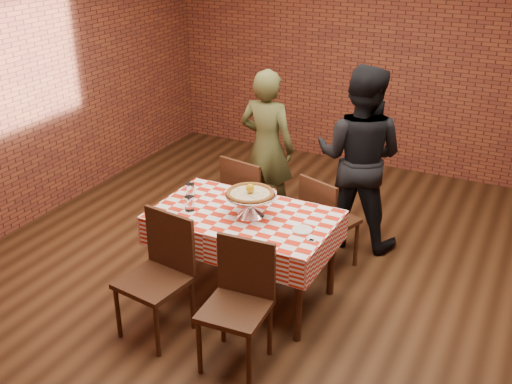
% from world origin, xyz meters
% --- Properties ---
extents(ground, '(6.00, 6.00, 0.00)m').
position_xyz_m(ground, '(0.00, 0.00, 0.00)').
color(ground, black).
rests_on(ground, ground).
extents(back_wall, '(5.50, 0.00, 5.50)m').
position_xyz_m(back_wall, '(0.00, 3.00, 1.45)').
color(back_wall, brown).
rests_on(back_wall, ground).
extents(table, '(1.42, 0.86, 0.75)m').
position_xyz_m(table, '(-0.16, -0.30, 0.38)').
color(table, '#432212').
rests_on(table, ground).
extents(tablecloth, '(1.45, 0.89, 0.24)m').
position_xyz_m(tablecloth, '(-0.16, -0.30, 0.64)').
color(tablecloth, red).
rests_on(tablecloth, table).
extents(pizza_stand, '(0.52, 0.52, 0.18)m').
position_xyz_m(pizza_stand, '(-0.11, -0.29, 0.85)').
color(pizza_stand, silver).
rests_on(pizza_stand, tablecloth).
extents(pizza, '(0.49, 0.49, 0.03)m').
position_xyz_m(pizza, '(-0.11, -0.29, 0.94)').
color(pizza, '#C6B689').
rests_on(pizza, pizza_stand).
extents(lemon, '(0.08, 0.08, 0.08)m').
position_xyz_m(lemon, '(-0.11, -0.29, 0.99)').
color(lemon, gold).
rests_on(lemon, pizza).
extents(water_glass_left, '(0.08, 0.08, 0.12)m').
position_xyz_m(water_glass_left, '(-0.58, -0.43, 0.82)').
color(water_glass_left, white).
rests_on(water_glass_left, tablecloth).
extents(water_glass_right, '(0.08, 0.08, 0.12)m').
position_xyz_m(water_glass_right, '(-0.70, -0.23, 0.82)').
color(water_glass_right, white).
rests_on(water_glass_right, tablecloth).
extents(side_plate, '(0.15, 0.15, 0.01)m').
position_xyz_m(side_plate, '(0.36, -0.34, 0.76)').
color(side_plate, white).
rests_on(side_plate, tablecloth).
extents(sweetener_packet_a, '(0.05, 0.04, 0.00)m').
position_xyz_m(sweetener_packet_a, '(0.47, -0.45, 0.76)').
color(sweetener_packet_a, white).
rests_on(sweetener_packet_a, tablecloth).
extents(sweetener_packet_b, '(0.05, 0.04, 0.00)m').
position_xyz_m(sweetener_packet_b, '(0.48, -0.46, 0.76)').
color(sweetener_packet_b, white).
rests_on(sweetener_packet_b, tablecloth).
extents(condiment_caddy, '(0.11, 0.10, 0.13)m').
position_xyz_m(condiment_caddy, '(-0.09, 0.01, 0.82)').
color(condiment_caddy, silver).
rests_on(condiment_caddy, tablecloth).
extents(chair_near_left, '(0.51, 0.51, 0.93)m').
position_xyz_m(chair_near_left, '(-0.53, -1.04, 0.47)').
color(chair_near_left, '#432212').
rests_on(chair_near_left, ground).
extents(chair_near_right, '(0.46, 0.46, 0.91)m').
position_xyz_m(chair_near_right, '(0.18, -1.08, 0.46)').
color(chair_near_right, '#432212').
rests_on(chair_near_right, ground).
extents(chair_far_left, '(0.51, 0.51, 0.92)m').
position_xyz_m(chair_far_left, '(-0.48, 0.50, 0.46)').
color(chair_far_left, '#432212').
rests_on(chair_far_left, ground).
extents(chair_far_right, '(0.52, 0.52, 0.88)m').
position_xyz_m(chair_far_right, '(0.29, 0.46, 0.44)').
color(chair_far_right, '#432212').
rests_on(chair_far_right, ground).
extents(diner_olive, '(0.58, 0.38, 1.58)m').
position_xyz_m(diner_olive, '(-0.61, 1.04, 0.79)').
color(diner_olive, '#4B4C26').
rests_on(diner_olive, ground).
extents(diner_black, '(0.85, 0.67, 1.73)m').
position_xyz_m(diner_black, '(0.35, 1.00, 0.86)').
color(diner_black, black).
rests_on(diner_black, ground).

